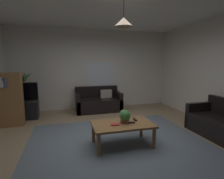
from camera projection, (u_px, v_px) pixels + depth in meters
floor at (116, 140)px, 3.77m from camera, size 5.62×5.63×0.02m
rug at (118, 143)px, 3.58m from camera, size 3.65×3.10×0.01m
wall_back at (93, 69)px, 6.27m from camera, size 5.74×0.06×2.81m
ceiling at (116, 1)px, 3.34m from camera, size 5.62×5.63×0.02m
window_pane at (100, 76)px, 6.34m from camera, size 1.01×0.01×1.03m
couch_under_window at (98, 103)px, 5.99m from camera, size 1.52×0.80×0.82m
couch_right_side at (222, 125)px, 3.88m from camera, size 0.80×1.41×0.82m
coffee_table at (123, 126)px, 3.45m from camera, size 1.20×0.70×0.45m
book_on_table_0 at (115, 124)px, 3.36m from camera, size 0.17×0.14×0.02m
remote_on_table_0 at (135, 120)px, 3.63m from camera, size 0.06×0.16×0.02m
remote_on_table_1 at (131, 123)px, 3.46m from camera, size 0.17×0.08×0.02m
potted_plant_on_table at (125, 116)px, 3.44m from camera, size 0.22×0.22×0.27m
tv_stand at (22, 111)px, 5.11m from camera, size 0.90×0.44×0.50m
tv at (20, 92)px, 5.00m from camera, size 0.94×0.16×0.58m
potted_palm_corner at (23, 94)px, 5.51m from camera, size 0.69×0.84×1.42m
bookshelf_corner at (8, 99)px, 4.44m from camera, size 0.70×0.31×1.40m
pendant_lamp at (124, 22)px, 3.15m from camera, size 0.35×0.35×0.52m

